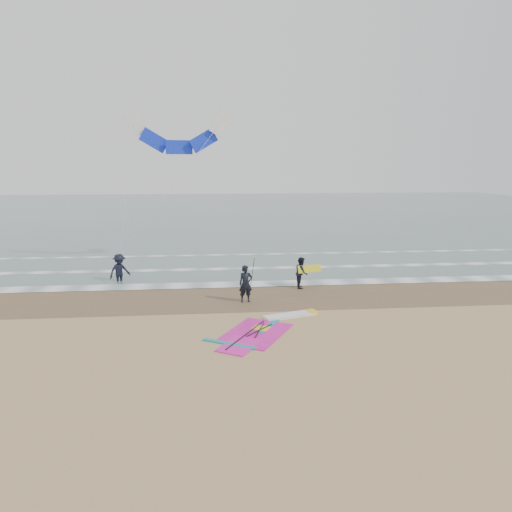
{
  "coord_description": "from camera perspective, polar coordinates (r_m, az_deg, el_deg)",
  "views": [
    {
      "loc": [
        -2.26,
        -15.41,
        6.28
      ],
      "look_at": [
        -0.35,
        5.0,
        2.2
      ],
      "focal_mm": 32.0,
      "sensor_mm": 36.0,
      "label": 1
    }
  ],
  "objects": [
    {
      "name": "wet_sand_band",
      "position": [
        22.43,
        0.65,
        -5.0
      ],
      "size": [
        120.0,
        5.0,
        0.01
      ],
      "primitive_type": "cube",
      "color": "brown",
      "rests_on": "ground"
    },
    {
      "name": "person_wading",
      "position": [
        26.01,
        -16.72,
        -1.06
      ],
      "size": [
        1.38,
        1.34,
        1.89
      ],
      "primitive_type": "imported",
      "rotation": [
        0.0,
        0.0,
        0.72
      ],
      "color": "black",
      "rests_on": "ground"
    },
    {
      "name": "windsurf_rig",
      "position": [
        18.07,
        1.31,
        -8.98
      ],
      "size": [
        4.92,
        4.66,
        0.12
      ],
      "color": "white",
      "rests_on": "ground"
    },
    {
      "name": "surf_kite",
      "position": [
        29.34,
        -9.67,
        14.71
      ],
      "size": [
        6.78,
        4.57,
        8.54
      ],
      "color": "white",
      "rests_on": "ground"
    },
    {
      "name": "held_pole",
      "position": [
        21.15,
        -0.49,
        -2.41
      ],
      "size": [
        0.17,
        0.86,
        1.82
      ],
      "color": "black",
      "rests_on": "ground"
    },
    {
      "name": "foam_waterline",
      "position": [
        26.69,
        -0.34,
        -2.28
      ],
      "size": [
        120.0,
        9.15,
        0.02
      ],
      "color": "white",
      "rests_on": "ground"
    },
    {
      "name": "person_walking",
      "position": [
        23.85,
        5.69,
        -2.07
      ],
      "size": [
        0.69,
        0.85,
        1.62
      ],
      "primitive_type": "imported",
      "rotation": [
        0.0,
        0.0,
        1.47
      ],
      "color": "black",
      "rests_on": "ground"
    },
    {
      "name": "ground",
      "position": [
        16.8,
        2.83,
        -10.72
      ],
      "size": [
        120.0,
        120.0,
        0.0
      ],
      "primitive_type": "plane",
      "color": "tan",
      "rests_on": "ground"
    },
    {
      "name": "person_standing",
      "position": [
        21.23,
        -1.3,
        -3.5
      ],
      "size": [
        0.69,
        0.51,
        1.75
      ],
      "primitive_type": "imported",
      "rotation": [
        0.0,
        0.0,
        0.15
      ],
      "color": "black",
      "rests_on": "ground"
    },
    {
      "name": "carried_kiteboard",
      "position": [
        23.78,
        6.69,
        -1.59
      ],
      "size": [
        1.3,
        0.51,
        0.39
      ],
      "color": "yellow",
      "rests_on": "ground"
    },
    {
      "name": "sea_water",
      "position": [
        63.76,
        -3.31,
        5.6
      ],
      "size": [
        120.0,
        80.0,
        0.02
      ],
      "primitive_type": "cube",
      "color": "#47605E",
      "rests_on": "ground"
    }
  ]
}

